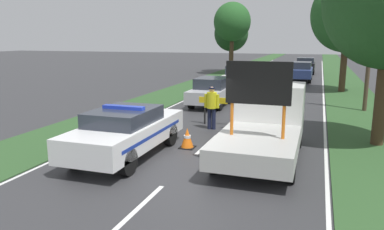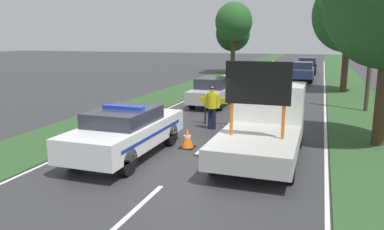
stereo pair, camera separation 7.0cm
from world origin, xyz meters
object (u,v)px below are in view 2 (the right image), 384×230
at_px(utility_pole, 372,43).
at_px(roadside_tree_mid_right, 234,22).
at_px(queued_car_sedan_silver, 213,91).
at_px(police_car, 126,131).
at_px(roadside_tree_mid_left, 349,15).
at_px(pedestrian_civilian, 240,107).
at_px(queued_car_hatch_blue, 303,71).
at_px(police_officer, 212,104).
at_px(queued_car_sedan_black, 307,65).
at_px(work_truck, 265,121).
at_px(traffic_cone_centre_front, 187,138).
at_px(roadside_tree_near_right, 233,34).
at_px(queued_car_van_white, 241,78).
at_px(traffic_cone_near_police, 168,125).
at_px(road_barrier, 228,103).

bearing_deg(utility_pole, roadside_tree_mid_right, 122.43).
xyz_separation_m(queued_car_sedan_silver, roadside_tree_mid_right, (-2.93, 17.38, 4.33)).
distance_m(police_car, queued_car_sedan_silver, 9.49).
height_order(queued_car_sedan_silver, roadside_tree_mid_left, roadside_tree_mid_left).
height_order(pedestrian_civilian, queued_car_hatch_blue, pedestrian_civilian).
height_order(police_car, roadside_tree_mid_right, roadside_tree_mid_right).
bearing_deg(police_officer, pedestrian_civilian, 162.30).
relative_size(police_officer, pedestrian_civilian, 1.04).
bearing_deg(queued_car_sedan_black, work_truck, 89.70).
distance_m(traffic_cone_centre_front, queued_car_hatch_blue, 21.78).
xyz_separation_m(work_truck, traffic_cone_centre_front, (-2.48, -0.25, -0.69)).
bearing_deg(roadside_tree_mid_right, queued_car_sedan_black, 25.90).
bearing_deg(roadside_tree_mid_left, utility_pole, -83.96).
bearing_deg(roadside_tree_near_right, traffic_cone_centre_front, -79.89).
height_order(police_car, queued_car_sedan_silver, police_car).
relative_size(police_officer, queued_car_van_white, 0.41).
bearing_deg(work_truck, queued_car_sedan_silver, -62.76).
height_order(queued_car_van_white, queued_car_sedan_black, queued_car_van_white).
bearing_deg(roadside_tree_mid_left, traffic_cone_near_police, -115.61).
distance_m(pedestrian_civilian, queued_car_hatch_blue, 18.86).
distance_m(queued_car_sedan_silver, queued_car_hatch_blue, 14.12).
relative_size(police_car, roadside_tree_mid_left, 0.66).
relative_size(queued_car_sedan_black, utility_pole, 0.64).
distance_m(work_truck, queued_car_sedan_silver, 8.74).
relative_size(pedestrian_civilian, queued_car_sedan_silver, 0.36).
xyz_separation_m(traffic_cone_near_police, utility_pole, (7.56, 7.28, 2.99)).
height_order(police_officer, queued_car_sedan_silver, police_officer).
xyz_separation_m(road_barrier, queued_car_van_white, (-1.73, 10.93, -0.07)).
height_order(traffic_cone_centre_front, roadside_tree_mid_left, roadside_tree_mid_left).
distance_m(road_barrier, roadside_tree_mid_right, 22.80).
distance_m(queued_car_sedan_silver, roadside_tree_mid_right, 18.15).
relative_size(police_car, traffic_cone_near_police, 7.02).
relative_size(queued_car_hatch_blue, roadside_tree_mid_right, 0.65).
bearing_deg(traffic_cone_near_police, police_car, -92.98).
height_order(queued_car_van_white, queued_car_hatch_blue, queued_car_van_white).
bearing_deg(roadside_tree_mid_right, police_officer, -79.09).
bearing_deg(queued_car_hatch_blue, police_officer, 82.35).
height_order(queued_car_sedan_silver, roadside_tree_mid_right, roadside_tree_mid_right).
xyz_separation_m(police_officer, roadside_tree_near_right, (-5.12, 25.65, 3.03)).
relative_size(traffic_cone_near_police, queued_car_sedan_silver, 0.16).
bearing_deg(road_barrier, police_officer, -125.05).
bearing_deg(roadside_tree_mid_right, roadside_tree_near_right, 104.10).
distance_m(road_barrier, queued_car_hatch_blue, 18.17).
height_order(police_car, traffic_cone_centre_front, police_car).
bearing_deg(police_officer, police_car, 50.88).
height_order(queued_car_van_white, roadside_tree_mid_right, roadside_tree_mid_right).
distance_m(road_barrier, pedestrian_civilian, 0.99).
height_order(police_car, pedestrian_civilian, pedestrian_civilian).
relative_size(police_car, police_officer, 2.91).
bearing_deg(work_truck, roadside_tree_mid_right, -74.00).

